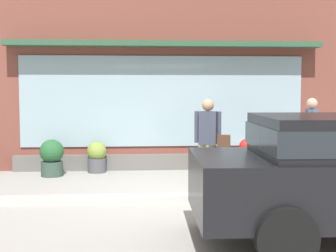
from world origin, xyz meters
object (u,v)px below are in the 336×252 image
potted_plant_corner_tall (203,147)px  potted_plant_low_front (97,157)px  fire_hydrant (246,165)px  pedestrian_with_handbag (209,136)px  pedestrian_passerby (311,131)px  potted_plant_window_left (52,157)px

potted_plant_corner_tall → potted_plant_low_front: potted_plant_corner_tall is taller
fire_hydrant → potted_plant_low_front: size_ratio=1.40×
fire_hydrant → potted_plant_corner_tall: potted_plant_corner_tall is taller
potted_plant_corner_tall → potted_plant_low_front: bearing=174.3°
pedestrian_with_handbag → pedestrian_passerby: bearing=35.7°
fire_hydrant → potted_plant_window_left: 4.18m
pedestrian_passerby → pedestrian_with_handbag: bearing=-62.0°
pedestrian_with_handbag → potted_plant_window_left: (-3.13, 1.50, -0.57)m
pedestrian_with_handbag → potted_plant_corner_tall: pedestrian_with_handbag is taller
pedestrian_passerby → potted_plant_corner_tall: (-2.11, 0.88, -0.41)m
pedestrian_with_handbag → pedestrian_passerby: size_ratio=1.00×
potted_plant_window_left → potted_plant_low_front: potted_plant_window_left is taller
pedestrian_with_handbag → potted_plant_corner_tall: size_ratio=1.40×
potted_plant_window_left → pedestrian_passerby: bearing=-7.5°
potted_plant_low_front → pedestrian_with_handbag: bearing=-40.6°
fire_hydrant → potted_plant_low_front: 3.60m
potted_plant_window_left → potted_plant_low_front: size_ratio=1.15×
pedestrian_passerby → potted_plant_low_front: 4.64m
potted_plant_window_left → potted_plant_corner_tall: potted_plant_corner_tall is taller
potted_plant_corner_tall → fire_hydrant: bearing=-75.6°
pedestrian_passerby → potted_plant_corner_tall: pedestrian_passerby is taller
fire_hydrant → potted_plant_low_front: (-2.86, 2.18, -0.13)m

